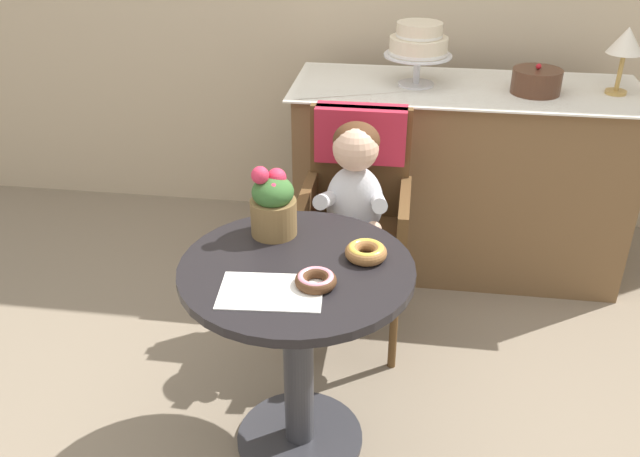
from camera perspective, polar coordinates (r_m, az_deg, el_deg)
ground_plane at (r=2.51m, az=-1.69°, el=-17.21°), size 8.00×8.00×0.00m
cafe_table at (r=2.17m, az=-1.88°, el=-7.87°), size 0.72×0.72×0.72m
wicker_chair at (r=2.70m, az=3.15°, el=3.23°), size 0.42×0.45×0.95m
seated_child at (r=2.55m, az=2.84°, el=2.50°), size 0.27×0.32×0.73m
paper_napkin at (r=1.94m, az=-4.14°, el=-5.31°), size 0.31×0.21×0.00m
donut_front at (r=1.95m, az=-0.36°, el=-4.32°), size 0.12×0.12×0.04m
donut_mid at (r=2.08m, az=3.88°, el=-1.93°), size 0.13×0.13×0.04m
flower_vase at (r=2.18m, az=-3.94°, el=2.15°), size 0.15×0.15×0.24m
display_counter at (r=3.31m, az=11.49°, el=4.14°), size 1.56×0.62×0.90m
tiered_cake_stand at (r=3.10m, az=8.27°, el=15.08°), size 0.30×0.30×0.28m
round_layer_cake at (r=3.13m, az=17.69°, el=11.69°), size 0.21×0.21×0.13m
table_lamp at (r=3.20m, az=24.30°, el=13.97°), size 0.15×0.15×0.28m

